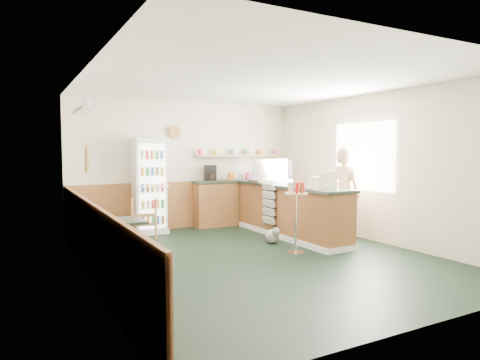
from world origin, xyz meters
TOP-DOWN VIEW (x-y plane):
  - ground at (0.00, 0.00)m, footprint 6.00×6.00m
  - room_envelope at (-0.23, 0.73)m, footprint 5.04×6.02m
  - service_counter at (1.35, 1.07)m, footprint 0.68×3.01m
  - back_counter at (1.19, 2.80)m, footprint 2.24×0.42m
  - drinks_fridge at (-0.92, 2.74)m, footprint 0.63×0.53m
  - display_case at (1.35, 1.79)m, footprint 0.82×0.43m
  - cash_register at (1.35, 0.13)m, footprint 0.41×0.42m
  - shopkeeper at (2.05, 0.34)m, footprint 0.55×0.66m
  - condiment_stand at (0.66, -0.06)m, footprint 0.37×0.37m
  - newspaper_rack at (0.99, 1.28)m, footprint 0.09×0.40m
  - cafe_table at (-2.05, 0.35)m, footprint 0.64×0.64m
  - cafe_chair at (-1.79, 0.09)m, footprint 0.46×0.46m
  - dog_doorstop at (0.74, 0.74)m, footprint 0.25×0.32m

SIDE VIEW (x-z plane):
  - ground at x=0.00m, z-range 0.00..0.00m
  - dog_doorstop at x=0.74m, z-range -0.01..0.29m
  - service_counter at x=1.35m, z-range -0.04..0.97m
  - cafe_table at x=-2.05m, z-range 0.14..0.84m
  - cafe_chair at x=-1.79m, z-range 0.02..1.03m
  - back_counter at x=1.19m, z-range -0.30..1.39m
  - newspaper_rack at x=0.99m, z-range 0.23..1.04m
  - condiment_stand at x=0.66m, z-range 0.21..1.36m
  - shopkeeper at x=2.05m, z-range 0.00..1.72m
  - drinks_fridge at x=-0.92m, z-range 0.00..1.90m
  - cash_register at x=1.35m, z-range 1.01..1.22m
  - display_case at x=1.35m, z-range 1.01..1.47m
  - room_envelope at x=-0.23m, z-range 0.16..2.88m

